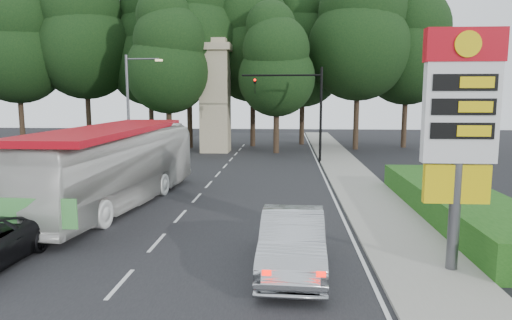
# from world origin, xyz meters

# --- Properties ---
(ground) EXTENTS (120.00, 120.00, 0.00)m
(ground) POSITION_xyz_m (0.00, 0.00, 0.00)
(ground) COLOR black
(ground) RESTS_ON ground
(road_surface) EXTENTS (14.00, 80.00, 0.02)m
(road_surface) POSITION_xyz_m (0.00, 12.00, 0.01)
(road_surface) COLOR black
(road_surface) RESTS_ON ground
(sidewalk_right) EXTENTS (3.00, 80.00, 0.12)m
(sidewalk_right) POSITION_xyz_m (8.50, 12.00, 0.06)
(sidewalk_right) COLOR gray
(sidewalk_right) RESTS_ON ground
(grass_verge_left) EXTENTS (5.00, 50.00, 0.02)m
(grass_verge_left) POSITION_xyz_m (-9.50, 18.00, 0.01)
(grass_verge_left) COLOR #193814
(grass_verge_left) RESTS_ON ground
(hedge) EXTENTS (3.00, 14.00, 1.20)m
(hedge) POSITION_xyz_m (11.50, 8.00, 0.60)
(hedge) COLOR #1A4A13
(hedge) RESTS_ON ground
(gas_station_pylon) EXTENTS (2.10, 0.45, 6.85)m
(gas_station_pylon) POSITION_xyz_m (9.20, 1.99, 4.45)
(gas_station_pylon) COLOR #59595E
(gas_station_pylon) RESTS_ON ground
(traffic_signal_mast) EXTENTS (6.10, 0.35, 7.20)m
(traffic_signal_mast) POSITION_xyz_m (5.68, 24.00, 4.67)
(traffic_signal_mast) COLOR black
(traffic_signal_mast) RESTS_ON ground
(streetlight_signs) EXTENTS (2.75, 0.98, 8.00)m
(streetlight_signs) POSITION_xyz_m (-6.99, 22.01, 4.44)
(streetlight_signs) COLOR #59595E
(streetlight_signs) RESTS_ON ground
(monument) EXTENTS (3.00, 3.00, 10.05)m
(monument) POSITION_xyz_m (-2.00, 30.00, 5.10)
(monument) COLOR tan
(monument) RESTS_ON ground
(tree_far_west) EXTENTS (8.96, 8.96, 17.60)m
(tree_far_west) POSITION_xyz_m (-22.00, 33.00, 10.68)
(tree_far_west) COLOR #2D2116
(tree_far_west) RESTS_ON ground
(tree_west_mid) EXTENTS (9.80, 9.80, 19.25)m
(tree_west_mid) POSITION_xyz_m (-16.00, 35.00, 11.69)
(tree_west_mid) COLOR #2D2116
(tree_west_mid) RESTS_ON ground
(tree_west_near) EXTENTS (8.40, 8.40, 16.50)m
(tree_west_near) POSITION_xyz_m (-10.00, 37.00, 10.02)
(tree_west_near) COLOR #2D2116
(tree_west_near) RESTS_ON ground
(tree_center_left) EXTENTS (10.08, 10.08, 19.80)m
(tree_center_left) POSITION_xyz_m (-5.00, 33.00, 12.02)
(tree_center_left) COLOR #2D2116
(tree_center_left) RESTS_ON ground
(tree_center_right) EXTENTS (9.24, 9.24, 18.15)m
(tree_center_right) POSITION_xyz_m (1.00, 35.00, 11.02)
(tree_center_right) COLOR #2D2116
(tree_center_right) RESTS_ON ground
(tree_east_near) EXTENTS (8.12, 8.12, 15.95)m
(tree_east_near) POSITION_xyz_m (6.00, 37.00, 9.68)
(tree_east_near) COLOR #2D2116
(tree_east_near) RESTS_ON ground
(tree_east_mid) EXTENTS (9.52, 9.52, 18.70)m
(tree_east_mid) POSITION_xyz_m (11.00, 33.00, 11.35)
(tree_east_mid) COLOR #2D2116
(tree_east_mid) RESTS_ON ground
(tree_far_east) EXTENTS (8.68, 8.68, 17.05)m
(tree_far_east) POSITION_xyz_m (16.00, 35.00, 10.35)
(tree_far_east) COLOR #2D2116
(tree_far_east) RESTS_ON ground
(tree_monument_left) EXTENTS (7.28, 7.28, 14.30)m
(tree_monument_left) POSITION_xyz_m (-6.00, 29.00, 8.68)
(tree_monument_left) COLOR #2D2116
(tree_monument_left) RESTS_ON ground
(tree_monument_right) EXTENTS (6.72, 6.72, 13.20)m
(tree_monument_right) POSITION_xyz_m (3.50, 29.50, 8.01)
(tree_monument_right) COLOR #2D2116
(tree_monument_right) RESTS_ON ground
(transit_bus) EXTENTS (4.54, 13.38, 3.65)m
(transit_bus) POSITION_xyz_m (-3.50, 9.20, 1.83)
(transit_bus) COLOR silver
(transit_bus) RESTS_ON ground
(sedan_silver) EXTENTS (1.94, 5.23, 1.71)m
(sedan_silver) POSITION_xyz_m (4.63, 1.91, 0.85)
(sedan_silver) COLOR #A9ACB1
(sedan_silver) RESTS_ON ground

